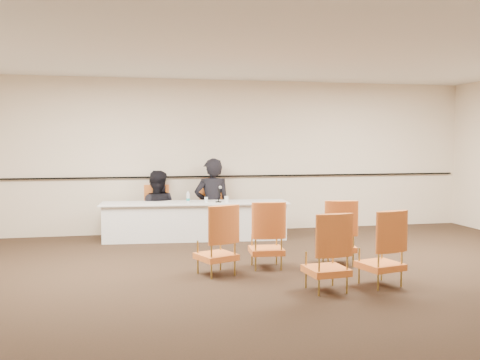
# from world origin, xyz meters

# --- Properties ---
(floor) EXTENTS (10.00, 10.00, 0.00)m
(floor) POSITION_xyz_m (0.00, 0.00, 0.00)
(floor) COLOR black
(floor) RESTS_ON ground
(ceiling) EXTENTS (10.00, 10.00, 0.00)m
(ceiling) POSITION_xyz_m (0.00, 0.00, 3.00)
(ceiling) COLOR silver
(ceiling) RESTS_ON ground
(wall_back) EXTENTS (10.00, 0.04, 3.00)m
(wall_back) POSITION_xyz_m (0.00, 4.00, 1.50)
(wall_back) COLOR beige
(wall_back) RESTS_ON ground
(wall_rail) EXTENTS (9.80, 0.04, 0.03)m
(wall_rail) POSITION_xyz_m (0.00, 3.96, 1.10)
(wall_rail) COLOR black
(wall_rail) RESTS_ON wall_back
(panel_table) EXTENTS (3.45, 1.08, 0.68)m
(panel_table) POSITION_xyz_m (-0.79, 3.19, 0.34)
(panel_table) COLOR silver
(panel_table) RESTS_ON ground
(panelist_main) EXTENTS (0.70, 0.46, 1.91)m
(panelist_main) POSITION_xyz_m (-0.40, 3.68, 0.51)
(panelist_main) COLOR black
(panelist_main) RESTS_ON ground
(panelist_main_chair) EXTENTS (0.54, 0.54, 0.95)m
(panelist_main_chair) POSITION_xyz_m (-0.40, 3.68, 0.47)
(panelist_main_chair) COLOR orange
(panelist_main_chair) RESTS_ON ground
(panelist_second) EXTENTS (0.92, 0.78, 1.66)m
(panelist_second) POSITION_xyz_m (-1.47, 3.77, 0.41)
(panelist_second) COLOR black
(panelist_second) RESTS_ON ground
(panelist_second_chair) EXTENTS (0.54, 0.54, 0.95)m
(panelist_second_chair) POSITION_xyz_m (-1.47, 3.77, 0.47)
(panelist_second_chair) COLOR orange
(panelist_second_chair) RESTS_ON ground
(papers) EXTENTS (0.32, 0.24, 0.00)m
(papers) POSITION_xyz_m (-0.42, 3.09, 0.68)
(papers) COLOR white
(papers) RESTS_ON panel_table
(microphone) EXTENTS (0.18, 0.24, 0.30)m
(microphone) POSITION_xyz_m (-0.38, 3.06, 0.83)
(microphone) COLOR black
(microphone) RESTS_ON panel_table
(water_bottle) EXTENTS (0.07, 0.07, 0.21)m
(water_bottle) POSITION_xyz_m (-0.93, 3.14, 0.78)
(water_bottle) COLOR teal
(water_bottle) RESTS_ON panel_table
(drinking_glass) EXTENTS (0.09, 0.09, 0.10)m
(drinking_glass) POSITION_xyz_m (-0.60, 3.10, 0.73)
(drinking_glass) COLOR white
(drinking_glass) RESTS_ON panel_table
(coffee_cup) EXTENTS (0.09, 0.09, 0.12)m
(coffee_cup) POSITION_xyz_m (-0.24, 3.04, 0.74)
(coffee_cup) COLOR white
(coffee_cup) RESTS_ON panel_table
(aud_chair_front_left) EXTENTS (0.65, 0.65, 0.95)m
(aud_chair_front_left) POSITION_xyz_m (-0.85, 0.50, 0.47)
(aud_chair_front_left) COLOR orange
(aud_chair_front_left) RESTS_ON ground
(aud_chair_front_mid) EXTENTS (0.54, 0.54, 0.95)m
(aud_chair_front_mid) POSITION_xyz_m (-0.10, 0.74, 0.47)
(aud_chair_front_mid) COLOR orange
(aud_chair_front_mid) RESTS_ON ground
(aud_chair_front_right) EXTENTS (0.58, 0.58, 0.95)m
(aud_chair_front_right) POSITION_xyz_m (0.97, 0.73, 0.47)
(aud_chair_front_right) COLOR orange
(aud_chair_front_right) RESTS_ON ground
(aud_chair_back_mid) EXTENTS (0.54, 0.54, 0.95)m
(aud_chair_back_mid) POSITION_xyz_m (0.30, -0.55, 0.47)
(aud_chair_back_mid) COLOR orange
(aud_chair_back_mid) RESTS_ON ground
(aud_chair_back_right) EXTENTS (0.60, 0.60, 0.95)m
(aud_chair_back_right) POSITION_xyz_m (1.04, -0.45, 0.47)
(aud_chair_back_right) COLOR orange
(aud_chair_back_right) RESTS_ON ground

